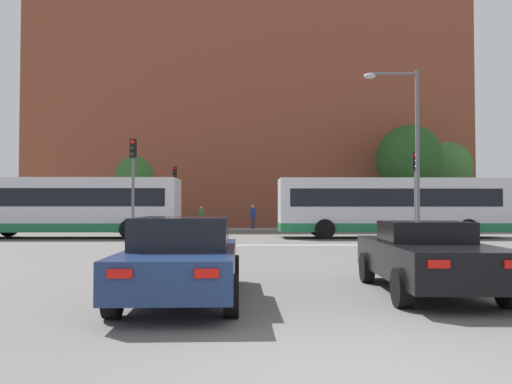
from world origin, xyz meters
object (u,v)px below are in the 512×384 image
(pedestrian_walking_east, at_px, (253,215))
(traffic_light_near_right, at_px, (416,182))
(pedestrian_waiting, at_px, (201,215))
(bus_crossing_trailing, at_px, (67,206))
(traffic_light_far_left, at_px, (175,187))
(car_saloon_left, at_px, (183,258))
(street_lamp_junction, at_px, (408,138))
(car_roadster_right, at_px, (427,257))
(traffic_light_near_left, at_px, (133,174))
(bus_crossing_lead, at_px, (390,206))

(pedestrian_walking_east, bearing_deg, traffic_light_near_right, -73.44)
(pedestrian_waiting, bearing_deg, bus_crossing_trailing, -120.44)
(bus_crossing_trailing, xyz_separation_m, traffic_light_near_right, (16.76, -4.08, 1.05))
(traffic_light_far_left, bearing_deg, car_saloon_left, -81.25)
(street_lamp_junction, bearing_deg, pedestrian_waiting, 122.07)
(street_lamp_junction, bearing_deg, car_roadster_right, -106.30)
(traffic_light_far_left, relative_size, street_lamp_junction, 0.61)
(traffic_light_near_right, height_order, traffic_light_near_left, traffic_light_near_left)
(car_saloon_left, height_order, traffic_light_near_left, traffic_light_near_left)
(car_roadster_right, bearing_deg, street_lamp_junction, 75.30)
(bus_crossing_lead, height_order, pedestrian_waiting, bus_crossing_lead)
(bus_crossing_lead, bearing_deg, traffic_light_near_right, 180.00)
(traffic_light_near_left, height_order, pedestrian_waiting, traffic_light_near_left)
(traffic_light_near_left, distance_m, pedestrian_walking_east, 16.06)
(bus_crossing_trailing, relative_size, traffic_light_near_left, 2.56)
(car_roadster_right, distance_m, traffic_light_near_right, 13.29)
(street_lamp_junction, relative_size, pedestrian_walking_east, 4.18)
(traffic_light_near_right, xyz_separation_m, pedestrian_waiting, (-10.82, 14.59, -1.73))
(car_roadster_right, xyz_separation_m, pedestrian_walking_east, (-3.03, 26.94, 0.34))
(traffic_light_far_left, bearing_deg, street_lamp_junction, -51.73)
(traffic_light_near_left, relative_size, pedestrian_waiting, 2.71)
(car_roadster_right, height_order, bus_crossing_trailing, bus_crossing_trailing)
(car_saloon_left, relative_size, car_roadster_right, 1.04)
(bus_crossing_lead, height_order, traffic_light_near_left, traffic_light_near_left)
(traffic_light_near_right, height_order, street_lamp_junction, street_lamp_junction)
(street_lamp_junction, xyz_separation_m, pedestrian_waiting, (-10.04, 16.02, -3.49))
(traffic_light_near_left, relative_size, traffic_light_far_left, 1.01)
(traffic_light_near_left, height_order, traffic_light_far_left, traffic_light_near_left)
(bus_crossing_trailing, relative_size, traffic_light_far_left, 2.58)
(bus_crossing_lead, distance_m, bus_crossing_trailing, 16.76)
(pedestrian_walking_east, bearing_deg, pedestrian_waiting, 168.30)
(traffic_light_near_right, relative_size, traffic_light_far_left, 0.90)
(car_saloon_left, height_order, street_lamp_junction, street_lamp_junction)
(car_saloon_left, xyz_separation_m, pedestrian_walking_east, (1.45, 27.56, 0.29))
(car_saloon_left, height_order, car_roadster_right, car_saloon_left)
(traffic_light_near_left, bearing_deg, bus_crossing_trailing, 133.73)
(car_roadster_right, bearing_deg, traffic_light_far_left, 109.83)
(car_roadster_right, bearing_deg, traffic_light_near_left, 126.38)
(bus_crossing_trailing, bearing_deg, traffic_light_far_left, -23.71)
(car_saloon_left, relative_size, traffic_light_far_left, 1.03)
(car_roadster_right, xyz_separation_m, bus_crossing_trailing, (-12.74, 16.58, 0.97))
(car_roadster_right, distance_m, bus_crossing_trailing, 20.94)
(car_saloon_left, bearing_deg, traffic_light_near_right, 55.98)
(car_roadster_right, height_order, bus_crossing_lead, bus_crossing_lead)
(pedestrian_walking_east, bearing_deg, bus_crossing_trailing, -142.61)
(pedestrian_walking_east, bearing_deg, street_lamp_junction, -77.91)
(car_saloon_left, relative_size, traffic_light_near_right, 1.14)
(street_lamp_junction, height_order, pedestrian_waiting, street_lamp_junction)
(traffic_light_far_left, height_order, pedestrian_waiting, traffic_light_far_left)
(car_roadster_right, relative_size, traffic_light_near_right, 1.10)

